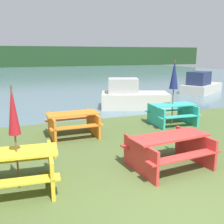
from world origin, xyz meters
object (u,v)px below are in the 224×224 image
at_px(umbrella_crimson, 13,112).
at_px(picnic_table_yellow, 18,167).
at_px(picnic_table_teal, 172,112).
at_px(boat, 132,97).
at_px(boat_second, 201,85).
at_px(umbrella_navy, 174,75).
at_px(picnic_table_red, 169,148).
at_px(picnic_table_orange, 73,122).

bearing_deg(umbrella_crimson, picnic_table_yellow, 90.00).
relative_size(picnic_table_teal, umbrella_crimson, 0.84).
height_order(boat, boat_second, boat_second).
relative_size(umbrella_navy, boat_second, 0.64).
relative_size(picnic_table_red, picnic_table_orange, 1.20).
relative_size(picnic_table_red, boat_second, 0.53).
height_order(umbrella_navy, boat, umbrella_navy).
height_order(picnic_table_red, picnic_table_teal, picnic_table_red).
distance_m(picnic_table_teal, umbrella_crimson, 6.52).
bearing_deg(picnic_table_teal, picnic_table_red, -124.40).
distance_m(umbrella_crimson, boat, 8.53).
height_order(picnic_table_orange, boat, boat).
xyz_separation_m(picnic_table_yellow, umbrella_navy, (5.62, 3.12, 1.41)).
bearing_deg(picnic_table_yellow, boat, 49.61).
distance_m(picnic_table_red, boat_second, 12.82).
relative_size(picnic_table_red, picnic_table_teal, 1.16).
relative_size(umbrella_crimson, boat_second, 0.54).
relative_size(picnic_table_red, boat, 0.56).
relative_size(picnic_table_red, picnic_table_yellow, 1.20).
bearing_deg(picnic_table_teal, umbrella_crimson, -150.93).
distance_m(picnic_table_red, picnic_table_teal, 3.99).
distance_m(picnic_table_red, picnic_table_yellow, 3.37).
relative_size(picnic_table_yellow, picnic_table_teal, 0.97).
distance_m(picnic_table_teal, umbrella_navy, 1.41).
xyz_separation_m(picnic_table_teal, umbrella_crimson, (-5.62, -3.12, 1.11)).
bearing_deg(umbrella_navy, boat, 92.23).
xyz_separation_m(boat, boat_second, (6.48, 2.89, -0.01)).
bearing_deg(umbrella_navy, umbrella_crimson, -150.93).
distance_m(boat, boat_second, 7.10).
distance_m(picnic_table_orange, umbrella_navy, 4.11).
xyz_separation_m(picnic_table_orange, umbrella_navy, (3.86, 0.13, 1.41)).
relative_size(picnic_table_red, umbrella_navy, 0.82).
relative_size(picnic_table_teal, boat, 0.48).
relative_size(picnic_table_teal, boat_second, 0.45).
bearing_deg(picnic_table_teal, picnic_table_yellow, -150.93).
height_order(picnic_table_red, umbrella_navy, umbrella_navy).
relative_size(umbrella_navy, boat, 0.68).
distance_m(picnic_table_orange, umbrella_crimson, 3.65).
bearing_deg(boat, picnic_table_teal, -67.30).
bearing_deg(picnic_table_orange, picnic_table_teal, 1.90).
bearing_deg(umbrella_navy, picnic_table_orange, -178.10).
xyz_separation_m(umbrella_crimson, boat, (5.49, 6.45, -1.03)).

